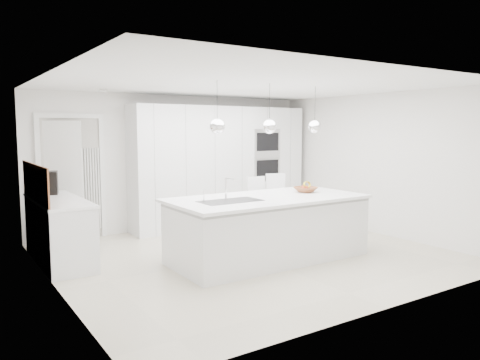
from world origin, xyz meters
TOP-DOWN VIEW (x-y plane):
  - floor at (0.00, 0.00)m, footprint 5.50×5.50m
  - wall_back at (0.00, 2.50)m, footprint 5.50×0.00m
  - wall_left at (-2.75, 0.00)m, footprint 0.00×5.00m
  - ceiling at (0.00, 0.00)m, footprint 5.50×5.50m
  - tall_cabinets at (0.80, 2.20)m, footprint 3.60×0.60m
  - oven_stack at (1.70, 1.89)m, footprint 0.62×0.04m
  - doorway_frame at (-1.95, 2.47)m, footprint 1.11×0.08m
  - hallway_door at (-2.20, 2.42)m, footprint 0.76×0.38m
  - radiator at (-1.63, 2.46)m, footprint 0.32×0.04m
  - left_base_cabinets at (-2.45, 1.20)m, footprint 0.60×1.80m
  - left_worktop at (-2.45, 1.20)m, footprint 0.62×1.82m
  - oak_backsplash at (-2.74, 1.20)m, footprint 0.02×1.80m
  - island_base at (0.10, -0.30)m, footprint 2.80×1.20m
  - island_worktop at (0.10, -0.25)m, footprint 2.84×1.40m
  - island_sink at (-0.55, -0.30)m, footprint 0.84×0.44m
  - island_tap at (-0.50, -0.10)m, footprint 0.02×0.02m
  - pendant_left at (-0.75, -0.30)m, footprint 0.20×0.20m
  - pendant_mid at (0.10, -0.30)m, footprint 0.20×0.20m
  - pendant_right at (0.95, -0.30)m, footprint 0.20×0.20m
  - fruit_bowl at (0.90, -0.17)m, footprint 0.39×0.39m
  - espresso_machine at (-2.43, 1.77)m, footprint 0.28×0.36m
  - bar_stool_left at (0.64, 0.65)m, footprint 0.38×0.51m
  - bar_stool_right at (1.07, 0.66)m, footprint 0.50×0.59m
  - apple_a at (0.89, -0.18)m, footprint 0.08×0.08m
  - apple_b at (0.91, -0.12)m, footprint 0.08×0.08m
  - apple_c at (0.88, -0.16)m, footprint 0.07×0.07m
  - banana_bunch at (0.93, -0.16)m, footprint 0.23×0.17m

SIDE VIEW (x-z plane):
  - floor at x=0.00m, z-range 0.00..0.00m
  - left_base_cabinets at x=-2.45m, z-range 0.00..0.86m
  - island_base at x=0.10m, z-range 0.00..0.86m
  - bar_stool_left at x=0.64m, z-range 0.00..1.07m
  - bar_stool_right at x=1.07m, z-range 0.00..1.10m
  - island_sink at x=-0.55m, z-range 0.73..0.91m
  - radiator at x=-1.63m, z-range 0.15..1.55m
  - left_worktop at x=-2.45m, z-range 0.86..0.90m
  - island_worktop at x=0.10m, z-range 0.86..0.90m
  - fruit_bowl at x=0.90m, z-range 0.90..0.98m
  - apple_c at x=0.88m, z-range 0.93..1.00m
  - apple_b at x=0.91m, z-range 0.93..1.01m
  - apple_a at x=0.89m, z-range 0.93..1.01m
  - hallway_door at x=-2.20m, z-range 0.00..2.00m
  - banana_bunch at x=0.93m, z-range 0.91..1.12m
  - doorway_frame at x=-1.95m, z-range -0.04..2.09m
  - island_tap at x=-0.50m, z-range 0.90..1.20m
  - espresso_machine at x=-2.43m, z-range 0.90..1.24m
  - tall_cabinets at x=0.80m, z-range 0.00..2.30m
  - oak_backsplash at x=-2.74m, z-range 0.90..1.40m
  - wall_back at x=0.00m, z-range -1.50..4.00m
  - wall_left at x=-2.75m, z-range -1.25..3.75m
  - oven_stack at x=1.70m, z-range 0.83..1.88m
  - pendant_left at x=-0.75m, z-range 1.80..2.00m
  - pendant_mid at x=0.10m, z-range 1.80..2.00m
  - pendant_right at x=0.95m, z-range 1.80..2.00m
  - ceiling at x=0.00m, z-range 2.50..2.50m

